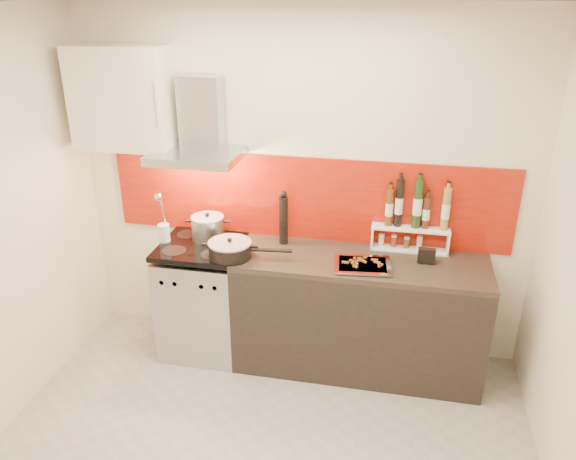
% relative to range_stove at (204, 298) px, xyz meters
% --- Properties ---
extents(ceiling, '(3.40, 2.80, 0.02)m').
position_rel_range_stove_xyz_m(ceiling, '(0.70, -1.10, 2.16)').
color(ceiling, white).
rests_on(ceiling, back_wall).
extents(back_wall, '(3.40, 0.02, 2.60)m').
position_rel_range_stove_xyz_m(back_wall, '(0.70, 0.30, 0.86)').
color(back_wall, silver).
rests_on(back_wall, ground).
extents(backsplash, '(3.00, 0.02, 0.64)m').
position_rel_range_stove_xyz_m(backsplash, '(0.75, 0.29, 0.78)').
color(backsplash, maroon).
rests_on(backsplash, back_wall).
extents(range_stove, '(0.60, 0.60, 0.91)m').
position_rel_range_stove_xyz_m(range_stove, '(0.00, 0.00, 0.00)').
color(range_stove, '#B7B7BA').
rests_on(range_stove, ground).
extents(counter, '(1.80, 0.60, 0.90)m').
position_rel_range_stove_xyz_m(counter, '(1.20, 0.00, 0.01)').
color(counter, black).
rests_on(counter, ground).
extents(range_hood, '(0.62, 0.50, 0.61)m').
position_rel_range_stove_xyz_m(range_hood, '(0.00, 0.14, 1.30)').
color(range_hood, '#B7B7BA').
rests_on(range_hood, back_wall).
extents(upper_cabinet, '(0.70, 0.35, 0.72)m').
position_rel_range_stove_xyz_m(upper_cabinet, '(-0.55, 0.13, 1.51)').
color(upper_cabinet, white).
rests_on(upper_cabinet, back_wall).
extents(stock_pot, '(0.25, 0.25, 0.22)m').
position_rel_range_stove_xyz_m(stock_pot, '(0.03, 0.10, 0.56)').
color(stock_pot, '#B7B7BA').
rests_on(stock_pot, range_stove).
extents(saute_pan, '(0.60, 0.31, 0.14)m').
position_rel_range_stove_xyz_m(saute_pan, '(0.28, -0.14, 0.52)').
color(saute_pan, black).
rests_on(saute_pan, range_stove).
extents(utensil_jar, '(0.09, 0.13, 0.42)m').
position_rel_range_stove_xyz_m(utensil_jar, '(-0.28, -0.01, 0.58)').
color(utensil_jar, silver).
rests_on(utensil_jar, range_stove).
extents(pepper_mill, '(0.06, 0.06, 0.42)m').
position_rel_range_stove_xyz_m(pepper_mill, '(0.60, 0.16, 0.66)').
color(pepper_mill, black).
rests_on(pepper_mill, counter).
extents(step_shelf, '(0.56, 0.15, 0.54)m').
position_rel_range_stove_xyz_m(step_shelf, '(1.54, 0.24, 0.69)').
color(step_shelf, white).
rests_on(step_shelf, counter).
extents(caddy_box, '(0.12, 0.05, 0.10)m').
position_rel_range_stove_xyz_m(caddy_box, '(1.65, 0.04, 0.52)').
color(caddy_box, black).
rests_on(caddy_box, counter).
extents(baking_tray, '(0.41, 0.34, 0.03)m').
position_rel_range_stove_xyz_m(baking_tray, '(1.22, -0.10, 0.47)').
color(baking_tray, silver).
rests_on(baking_tray, counter).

